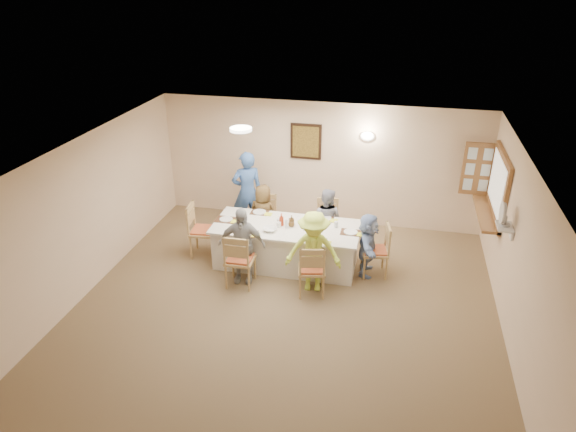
% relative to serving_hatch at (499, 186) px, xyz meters
% --- Properties ---
extents(ground, '(7.00, 7.00, 0.00)m').
position_rel_serving_hatch_xyz_m(ground, '(-3.21, -2.40, -1.50)').
color(ground, brown).
extents(room_walls, '(7.00, 7.00, 7.00)m').
position_rel_serving_hatch_xyz_m(room_walls, '(-3.21, -2.40, 0.01)').
color(room_walls, beige).
rests_on(room_walls, ground).
extents(wall_picture, '(0.62, 0.05, 0.72)m').
position_rel_serving_hatch_xyz_m(wall_picture, '(-3.51, 1.06, 0.20)').
color(wall_picture, black).
rests_on(wall_picture, room_walls).
extents(wall_sconce, '(0.26, 0.09, 0.18)m').
position_rel_serving_hatch_xyz_m(wall_sconce, '(-2.31, 1.04, 0.40)').
color(wall_sconce, white).
rests_on(wall_sconce, room_walls).
extents(ceiling_light, '(0.36, 0.36, 0.05)m').
position_rel_serving_hatch_xyz_m(ceiling_light, '(-4.21, -0.90, 0.97)').
color(ceiling_light, white).
rests_on(ceiling_light, room_walls).
extents(serving_hatch, '(0.06, 1.50, 1.15)m').
position_rel_serving_hatch_xyz_m(serving_hatch, '(0.00, 0.00, 0.00)').
color(serving_hatch, olive).
rests_on(serving_hatch, room_walls).
extents(hatch_sill, '(0.30, 1.50, 0.05)m').
position_rel_serving_hatch_xyz_m(hatch_sill, '(-0.12, 0.00, -0.53)').
color(hatch_sill, olive).
rests_on(hatch_sill, room_walls).
extents(shutter_door, '(0.55, 0.04, 1.00)m').
position_rel_serving_hatch_xyz_m(shutter_door, '(-0.26, 0.76, 0.00)').
color(shutter_door, olive).
rests_on(shutter_door, room_walls).
extents(fan_shelf, '(0.22, 0.36, 0.03)m').
position_rel_serving_hatch_xyz_m(fan_shelf, '(-0.08, -1.35, -0.10)').
color(fan_shelf, white).
rests_on(fan_shelf, room_walls).
extents(desk_fan, '(0.30, 0.30, 0.28)m').
position_rel_serving_hatch_xyz_m(desk_fan, '(-0.11, -1.35, 0.05)').
color(desk_fan, '#A5A5A8').
rests_on(desk_fan, fan_shelf).
extents(dining_table, '(2.55, 1.08, 0.76)m').
position_rel_serving_hatch_xyz_m(dining_table, '(-3.48, -0.81, -1.12)').
color(dining_table, silver).
rests_on(dining_table, ground).
extents(chair_back_left, '(0.47, 0.47, 0.90)m').
position_rel_serving_hatch_xyz_m(chair_back_left, '(-4.08, -0.01, -1.05)').
color(chair_back_left, tan).
rests_on(chair_back_left, ground).
extents(chair_back_right, '(0.50, 0.50, 0.93)m').
position_rel_serving_hatch_xyz_m(chair_back_right, '(-2.88, -0.01, -1.04)').
color(chair_back_right, tan).
rests_on(chair_back_right, ground).
extents(chair_front_left, '(0.48, 0.48, 0.98)m').
position_rel_serving_hatch_xyz_m(chair_front_left, '(-4.08, -1.61, -1.01)').
color(chair_front_left, tan).
rests_on(chair_front_left, ground).
extents(chair_front_right, '(0.53, 0.53, 0.93)m').
position_rel_serving_hatch_xyz_m(chair_front_right, '(-2.88, -1.61, -1.03)').
color(chair_front_right, tan).
rests_on(chair_front_right, ground).
extents(chair_left_end, '(0.53, 0.53, 1.01)m').
position_rel_serving_hatch_xyz_m(chair_left_end, '(-5.03, -0.81, -1.00)').
color(chair_left_end, tan).
rests_on(chair_left_end, ground).
extents(chair_right_end, '(0.53, 0.53, 0.94)m').
position_rel_serving_hatch_xyz_m(chair_right_end, '(-1.93, -0.81, -1.03)').
color(chair_right_end, tan).
rests_on(chair_right_end, ground).
extents(diner_back_left, '(0.66, 0.49, 1.19)m').
position_rel_serving_hatch_xyz_m(diner_back_left, '(-4.08, -0.13, -0.90)').
color(diner_back_left, brown).
rests_on(diner_back_left, ground).
extents(diner_back_right, '(0.76, 0.68, 1.23)m').
position_rel_serving_hatch_xyz_m(diner_back_right, '(-2.88, -0.13, -0.89)').
color(diner_back_right, '#8E8FA1').
rests_on(diner_back_right, ground).
extents(diner_front_left, '(0.86, 0.49, 1.35)m').
position_rel_serving_hatch_xyz_m(diner_front_left, '(-4.08, -1.49, -0.82)').
color(diner_front_left, '#A1A1A1').
rests_on(diner_front_left, ground).
extents(diner_front_right, '(1.01, 0.71, 1.40)m').
position_rel_serving_hatch_xyz_m(diner_front_right, '(-2.88, -1.49, -0.80)').
color(diner_front_right, '#DBFC52').
rests_on(diner_front_right, ground).
extents(diner_right_end, '(1.06, 0.37, 1.13)m').
position_rel_serving_hatch_xyz_m(diner_right_end, '(-2.06, -0.81, -0.93)').
color(diner_right_end, '#98B3E5').
rests_on(diner_right_end, ground).
extents(caregiver, '(0.93, 0.89, 1.65)m').
position_rel_serving_hatch_xyz_m(caregiver, '(-4.53, 0.34, -0.67)').
color(caregiver, '#3A61A8').
rests_on(caregiver, ground).
extents(placemat_fl, '(0.37, 0.28, 0.01)m').
position_rel_serving_hatch_xyz_m(placemat_fl, '(-4.08, -1.23, -0.74)').
color(placemat_fl, '#472B19').
rests_on(placemat_fl, dining_table).
extents(plate_fl, '(0.23, 0.23, 0.01)m').
position_rel_serving_hatch_xyz_m(plate_fl, '(-4.08, -1.23, -0.73)').
color(plate_fl, white).
rests_on(plate_fl, dining_table).
extents(napkin_fl, '(0.13, 0.13, 0.01)m').
position_rel_serving_hatch_xyz_m(napkin_fl, '(-3.90, -1.28, -0.73)').
color(napkin_fl, yellow).
rests_on(napkin_fl, dining_table).
extents(placemat_fr, '(0.33, 0.24, 0.01)m').
position_rel_serving_hatch_xyz_m(placemat_fr, '(-2.88, -1.23, -0.74)').
color(placemat_fr, '#472B19').
rests_on(placemat_fr, dining_table).
extents(plate_fr, '(0.23, 0.23, 0.01)m').
position_rel_serving_hatch_xyz_m(plate_fr, '(-2.88, -1.23, -0.73)').
color(plate_fr, white).
rests_on(plate_fr, dining_table).
extents(napkin_fr, '(0.14, 0.14, 0.01)m').
position_rel_serving_hatch_xyz_m(napkin_fr, '(-2.70, -1.28, -0.73)').
color(napkin_fr, yellow).
rests_on(napkin_fr, dining_table).
extents(placemat_bl, '(0.32, 0.24, 0.01)m').
position_rel_serving_hatch_xyz_m(placemat_bl, '(-4.08, -0.39, -0.74)').
color(placemat_bl, '#472B19').
rests_on(placemat_bl, dining_table).
extents(plate_bl, '(0.24, 0.24, 0.02)m').
position_rel_serving_hatch_xyz_m(plate_bl, '(-4.08, -0.39, -0.73)').
color(plate_bl, white).
rests_on(plate_bl, dining_table).
extents(napkin_bl, '(0.13, 0.13, 0.01)m').
position_rel_serving_hatch_xyz_m(napkin_bl, '(-3.90, -0.44, -0.73)').
color(napkin_bl, yellow).
rests_on(napkin_bl, dining_table).
extents(placemat_br, '(0.32, 0.24, 0.01)m').
position_rel_serving_hatch_xyz_m(placemat_br, '(-2.88, -0.39, -0.74)').
color(placemat_br, '#472B19').
rests_on(placemat_br, dining_table).
extents(plate_br, '(0.26, 0.26, 0.02)m').
position_rel_serving_hatch_xyz_m(plate_br, '(-2.88, -0.39, -0.73)').
color(plate_br, white).
rests_on(plate_br, dining_table).
extents(napkin_br, '(0.13, 0.13, 0.01)m').
position_rel_serving_hatch_xyz_m(napkin_br, '(-2.70, -0.44, -0.73)').
color(napkin_br, yellow).
rests_on(napkin_br, dining_table).
extents(placemat_le, '(0.38, 0.28, 0.01)m').
position_rel_serving_hatch_xyz_m(placemat_le, '(-4.58, -0.81, -0.74)').
color(placemat_le, '#472B19').
rests_on(placemat_le, dining_table).
extents(plate_le, '(0.23, 0.23, 0.01)m').
position_rel_serving_hatch_xyz_m(plate_le, '(-4.58, -0.81, -0.73)').
color(plate_le, white).
rests_on(plate_le, dining_table).
extents(napkin_le, '(0.13, 0.13, 0.01)m').
position_rel_serving_hatch_xyz_m(napkin_le, '(-4.40, -0.86, -0.73)').
color(napkin_le, yellow).
rests_on(napkin_le, dining_table).
extents(placemat_re, '(0.34, 0.25, 0.01)m').
position_rel_serving_hatch_xyz_m(placemat_re, '(-2.36, -0.81, -0.74)').
color(placemat_re, '#472B19').
rests_on(placemat_re, dining_table).
extents(plate_re, '(0.23, 0.23, 0.01)m').
position_rel_serving_hatch_xyz_m(plate_re, '(-2.36, -0.81, -0.73)').
color(plate_re, white).
rests_on(plate_re, dining_table).
extents(napkin_re, '(0.13, 0.13, 0.01)m').
position_rel_serving_hatch_xyz_m(napkin_re, '(-2.18, -0.86, -0.73)').
color(napkin_re, yellow).
rests_on(napkin_re, dining_table).
extents(teacup_a, '(0.19, 0.19, 0.10)m').
position_rel_serving_hatch_xyz_m(teacup_a, '(-4.28, -1.13, -0.69)').
color(teacup_a, white).
rests_on(teacup_a, dining_table).
extents(teacup_b, '(0.09, 0.09, 0.08)m').
position_rel_serving_hatch_xyz_m(teacup_b, '(-3.07, -0.33, -0.70)').
color(teacup_b, white).
rests_on(teacup_b, dining_table).
extents(bowl_a, '(0.27, 0.27, 0.06)m').
position_rel_serving_hatch_xyz_m(bowl_a, '(-3.72, -1.05, -0.71)').
color(bowl_a, white).
rests_on(bowl_a, dining_table).
extents(bowl_b, '(0.23, 0.23, 0.06)m').
position_rel_serving_hatch_xyz_m(bowl_b, '(-3.15, -0.60, -0.71)').
color(bowl_b, white).
rests_on(bowl_b, dining_table).
extents(condiment_ketchup, '(0.09, 0.09, 0.23)m').
position_rel_serving_hatch_xyz_m(condiment_ketchup, '(-3.57, -0.81, -0.63)').
color(condiment_ketchup, '#A0290D').
rests_on(condiment_ketchup, dining_table).
extents(condiment_brown, '(0.14, 0.14, 0.19)m').
position_rel_serving_hatch_xyz_m(condiment_brown, '(-3.40, -0.77, -0.65)').
color(condiment_brown, '#4F3415').
rests_on(condiment_brown, dining_table).
extents(condiment_malt, '(0.13, 0.13, 0.14)m').
position_rel_serving_hatch_xyz_m(condiment_malt, '(-3.39, -0.81, -0.67)').
color(condiment_malt, '#4F3415').
rests_on(condiment_malt, dining_table).
extents(drinking_glass, '(0.06, 0.06, 0.10)m').
position_rel_serving_hatch_xyz_m(drinking_glass, '(-3.63, -0.76, -0.68)').
color(drinking_glass, silver).
rests_on(drinking_glass, dining_table).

